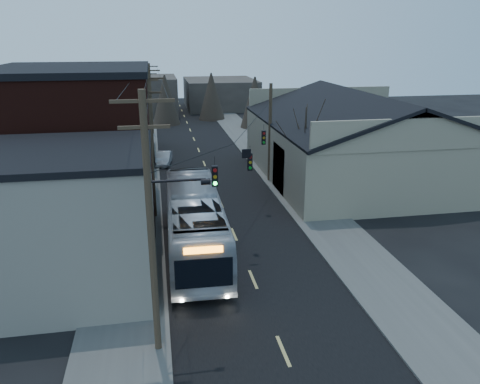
% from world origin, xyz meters
% --- Properties ---
extents(road_surface, '(9.00, 110.00, 0.02)m').
position_xyz_m(road_surface, '(0.00, 30.00, 0.01)').
color(road_surface, black).
rests_on(road_surface, ground).
extents(sidewalk_left, '(4.00, 110.00, 0.12)m').
position_xyz_m(sidewalk_left, '(-6.50, 30.00, 0.06)').
color(sidewalk_left, '#474744').
rests_on(sidewalk_left, ground).
extents(sidewalk_right, '(4.00, 110.00, 0.12)m').
position_xyz_m(sidewalk_right, '(6.50, 30.00, 0.06)').
color(sidewalk_right, '#474744').
rests_on(sidewalk_right, ground).
extents(building_clapboard, '(8.00, 8.00, 7.00)m').
position_xyz_m(building_clapboard, '(-9.00, 9.00, 3.50)').
color(building_clapboard, gray).
rests_on(building_clapboard, ground).
extents(building_brick, '(10.00, 12.00, 10.00)m').
position_xyz_m(building_brick, '(-10.00, 20.00, 5.00)').
color(building_brick, black).
rests_on(building_brick, ground).
extents(building_left_far, '(9.00, 14.00, 7.00)m').
position_xyz_m(building_left_far, '(-9.50, 36.00, 3.50)').
color(building_left_far, '#342E29').
rests_on(building_left_far, ground).
extents(warehouse, '(16.16, 20.60, 7.73)m').
position_xyz_m(warehouse, '(13.00, 25.00, 2.70)').
color(warehouse, gray).
rests_on(warehouse, ground).
extents(building_far_left, '(10.00, 12.00, 6.00)m').
position_xyz_m(building_far_left, '(-6.00, 65.00, 3.00)').
color(building_far_left, '#342E29').
rests_on(building_far_left, ground).
extents(building_far_right, '(12.00, 14.00, 5.00)m').
position_xyz_m(building_far_right, '(7.00, 70.00, 2.50)').
color(building_far_right, '#342E29').
rests_on(building_far_right, ground).
extents(bare_tree, '(0.40, 0.40, 7.20)m').
position_xyz_m(bare_tree, '(6.50, 20.00, 3.60)').
color(bare_tree, black).
rests_on(bare_tree, ground).
extents(utility_lines, '(11.24, 45.28, 10.50)m').
position_xyz_m(utility_lines, '(-3.11, 24.14, 4.95)').
color(utility_lines, '#382B1E').
rests_on(utility_lines, ground).
extents(bus, '(3.39, 13.27, 3.68)m').
position_xyz_m(bus, '(-2.66, 12.16, 1.84)').
color(bus, '#ADB1B9').
rests_on(bus, ground).
extents(parked_car, '(1.83, 3.94, 1.25)m').
position_xyz_m(parked_car, '(-3.98, 32.47, 0.63)').
color(parked_car, '#98999F').
rests_on(parked_car, ground).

